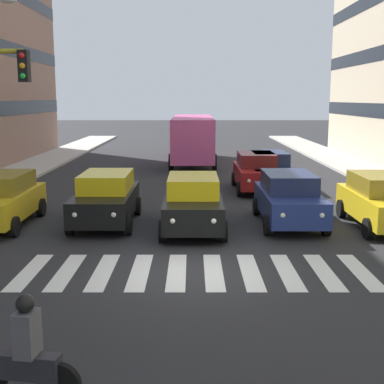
% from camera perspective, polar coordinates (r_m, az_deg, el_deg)
% --- Properties ---
extents(ground_plane, '(180.00, 180.00, 0.00)m').
position_cam_1_polar(ground_plane, '(13.02, 0.35, -8.62)').
color(ground_plane, '#262628').
extents(crosswalk_markings, '(8.55, 2.80, 0.01)m').
position_cam_1_polar(crosswalk_markings, '(13.02, 0.35, -8.60)').
color(crosswalk_markings, silver).
rests_on(crosswalk_markings, ground_plane).
extents(car_0, '(2.02, 4.44, 1.72)m').
position_cam_1_polar(car_0, '(18.28, 19.86, -0.87)').
color(car_0, gold).
rests_on(car_0, ground_plane).
extents(car_1, '(2.02, 4.44, 1.72)m').
position_cam_1_polar(car_1, '(17.90, 10.43, -0.66)').
color(car_1, navy).
rests_on(car_1, ground_plane).
extents(car_2, '(2.02, 4.44, 1.72)m').
position_cam_1_polar(car_2, '(16.89, 0.11, -1.13)').
color(car_2, black).
rests_on(car_2, ground_plane).
extents(car_3, '(2.02, 4.44, 1.72)m').
position_cam_1_polar(car_3, '(17.90, -9.28, -0.63)').
color(car_3, black).
rests_on(car_3, ground_plane).
extents(car_4, '(2.02, 4.44, 1.72)m').
position_cam_1_polar(car_4, '(18.53, -19.98, -0.74)').
color(car_4, gold).
rests_on(car_4, ground_plane).
extents(car_row2_0, '(2.02, 4.44, 1.72)m').
position_cam_1_polar(car_row2_0, '(24.21, 6.99, 2.22)').
color(car_row2_0, maroon).
rests_on(car_row2_0, ground_plane).
extents(car_row2_1, '(2.02, 4.44, 1.72)m').
position_cam_1_polar(car_row2_1, '(24.87, 8.36, 2.40)').
color(car_row2_1, navy).
rests_on(car_row2_1, ground_plane).
extents(bus_behind_traffic, '(2.78, 10.50, 3.00)m').
position_cam_1_polar(bus_behind_traffic, '(34.18, 0.06, 6.23)').
color(bus_behind_traffic, '#DB5193').
rests_on(bus_behind_traffic, ground_plane).
extents(motorcycle_with_rider, '(1.69, 0.43, 1.57)m').
position_cam_1_polar(motorcycle_with_rider, '(7.99, -17.75, -16.67)').
color(motorcycle_with_rider, black).
rests_on(motorcycle_with_rider, ground_plane).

